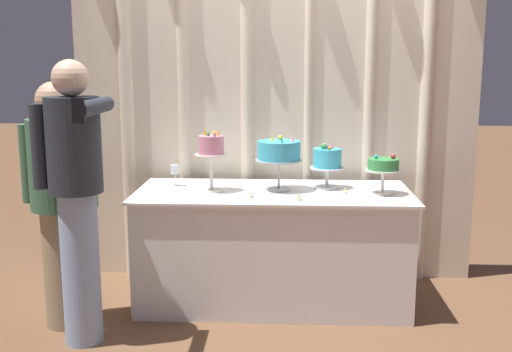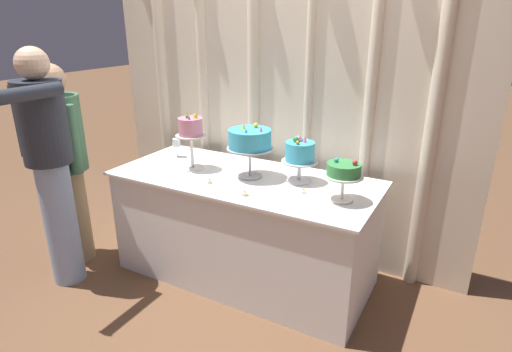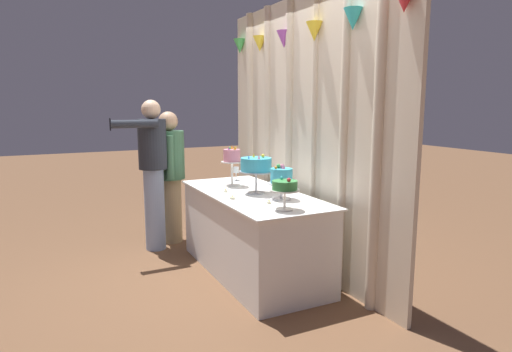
{
  "view_description": "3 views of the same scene",
  "coord_description": "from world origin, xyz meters",
  "px_view_note": "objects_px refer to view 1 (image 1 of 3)",
  "views": [
    {
      "loc": [
        0.08,
        -3.94,
        1.66
      ],
      "look_at": [
        -0.12,
        0.08,
        0.9
      ],
      "focal_mm": 42.79,
      "sensor_mm": 36.0,
      "label": 1
    },
    {
      "loc": [
        1.39,
        -2.26,
        1.83
      ],
      "look_at": [
        0.14,
        0.02,
        0.85
      ],
      "focal_mm": 29.57,
      "sensor_mm": 36.0,
      "label": 2
    },
    {
      "loc": [
        3.69,
        -1.67,
        1.63
      ],
      "look_at": [
        -0.01,
        0.15,
        0.95
      ],
      "focal_mm": 30.88,
      "sensor_mm": 36.0,
      "label": 3
    }
  ],
  "objects_px": {
    "cake_table": "(273,247)",
    "tealight_near_right": "(345,192)",
    "cake_display_leftmost": "(211,149)",
    "tealight_near_left": "(299,199)",
    "wine_glass": "(175,171)",
    "cake_display_rightmost": "(383,167)",
    "guest_girl_blue_dress": "(76,190)",
    "tealight_far_left": "(251,196)",
    "cake_display_midright": "(327,161)",
    "cake_display_midleft": "(279,152)",
    "guest_man_pink_jacket": "(60,197)"
  },
  "relations": [
    {
      "from": "cake_display_rightmost",
      "to": "guest_girl_blue_dress",
      "type": "bearing_deg",
      "value": -161.38
    },
    {
      "from": "cake_table",
      "to": "tealight_near_left",
      "type": "xyz_separation_m",
      "value": [
        0.17,
        -0.28,
        0.4
      ]
    },
    {
      "from": "wine_glass",
      "to": "tealight_near_right",
      "type": "xyz_separation_m",
      "value": [
        1.17,
        -0.21,
        -0.1
      ]
    },
    {
      "from": "cake_table",
      "to": "tealight_near_right",
      "type": "distance_m",
      "value": 0.63
    },
    {
      "from": "cake_display_leftmost",
      "to": "tealight_near_left",
      "type": "distance_m",
      "value": 0.69
    },
    {
      "from": "cake_display_midleft",
      "to": "tealight_near_right",
      "type": "bearing_deg",
      "value": -12.17
    },
    {
      "from": "tealight_far_left",
      "to": "guest_man_pink_jacket",
      "type": "relative_size",
      "value": 0.02
    },
    {
      "from": "wine_glass",
      "to": "guest_girl_blue_dress",
      "type": "height_order",
      "value": "guest_girl_blue_dress"
    },
    {
      "from": "cake_display_rightmost",
      "to": "guest_girl_blue_dress",
      "type": "distance_m",
      "value": 1.94
    },
    {
      "from": "wine_glass",
      "to": "tealight_near_right",
      "type": "height_order",
      "value": "wine_glass"
    },
    {
      "from": "wine_glass",
      "to": "tealight_near_right",
      "type": "distance_m",
      "value": 1.2
    },
    {
      "from": "cake_display_midleft",
      "to": "tealight_near_right",
      "type": "height_order",
      "value": "cake_display_midleft"
    },
    {
      "from": "cake_display_midright",
      "to": "cake_display_rightmost",
      "type": "bearing_deg",
      "value": -25.68
    },
    {
      "from": "tealight_near_right",
      "to": "guest_girl_blue_dress",
      "type": "xyz_separation_m",
      "value": [
        -1.6,
        -0.61,
        0.13
      ]
    },
    {
      "from": "cake_table",
      "to": "cake_display_midleft",
      "type": "distance_m",
      "value": 0.66
    },
    {
      "from": "tealight_near_right",
      "to": "wine_glass",
      "type": "bearing_deg",
      "value": 169.84
    },
    {
      "from": "cake_table",
      "to": "cake_display_rightmost",
      "type": "bearing_deg",
      "value": -4.9
    },
    {
      "from": "cake_display_midright",
      "to": "tealight_far_left",
      "type": "height_order",
      "value": "cake_display_midright"
    },
    {
      "from": "cake_table",
      "to": "cake_display_leftmost",
      "type": "bearing_deg",
      "value": -176.02
    },
    {
      "from": "cake_table",
      "to": "cake_display_leftmost",
      "type": "xyz_separation_m",
      "value": [
        -0.42,
        -0.03,
        0.68
      ]
    },
    {
      "from": "cake_display_midright",
      "to": "guest_girl_blue_dress",
      "type": "relative_size",
      "value": 0.19
    },
    {
      "from": "cake_display_midleft",
      "to": "guest_girl_blue_dress",
      "type": "height_order",
      "value": "guest_girl_blue_dress"
    },
    {
      "from": "cake_display_midright",
      "to": "cake_display_rightmost",
      "type": "distance_m",
      "value": 0.39
    },
    {
      "from": "tealight_near_right",
      "to": "guest_girl_blue_dress",
      "type": "relative_size",
      "value": 0.02
    },
    {
      "from": "cake_display_midright",
      "to": "tealight_far_left",
      "type": "xyz_separation_m",
      "value": [
        -0.51,
        -0.32,
        -0.18
      ]
    },
    {
      "from": "cake_display_midright",
      "to": "cake_display_midleft",
      "type": "bearing_deg",
      "value": -165.73
    },
    {
      "from": "cake_display_midright",
      "to": "tealight_far_left",
      "type": "distance_m",
      "value": 0.63
    },
    {
      "from": "cake_display_leftmost",
      "to": "cake_display_rightmost",
      "type": "relative_size",
      "value": 1.55
    },
    {
      "from": "tealight_far_left",
      "to": "wine_glass",
      "type": "bearing_deg",
      "value": 147.57
    },
    {
      "from": "cake_display_rightmost",
      "to": "tealight_near_right",
      "type": "bearing_deg",
      "value": -177.88
    },
    {
      "from": "guest_man_pink_jacket",
      "to": "guest_girl_blue_dress",
      "type": "distance_m",
      "value": 0.32
    },
    {
      "from": "cake_display_rightmost",
      "to": "tealight_near_left",
      "type": "distance_m",
      "value": 0.62
    },
    {
      "from": "wine_glass",
      "to": "guest_man_pink_jacket",
      "type": "bearing_deg",
      "value": -136.63
    },
    {
      "from": "cake_table",
      "to": "cake_display_midleft",
      "type": "height_order",
      "value": "cake_display_midleft"
    },
    {
      "from": "cake_display_rightmost",
      "to": "tealight_near_right",
      "type": "height_order",
      "value": "cake_display_rightmost"
    },
    {
      "from": "cake_table",
      "to": "guest_girl_blue_dress",
      "type": "relative_size",
      "value": 1.12
    },
    {
      "from": "guest_man_pink_jacket",
      "to": "cake_display_midright",
      "type": "bearing_deg",
      "value": 18.09
    },
    {
      "from": "cake_display_midleft",
      "to": "guest_girl_blue_dress",
      "type": "distance_m",
      "value": 1.36
    },
    {
      "from": "cake_table",
      "to": "cake_display_midright",
      "type": "height_order",
      "value": "cake_display_midright"
    },
    {
      "from": "cake_display_leftmost",
      "to": "guest_girl_blue_dress",
      "type": "bearing_deg",
      "value": -137.03
    },
    {
      "from": "cake_table",
      "to": "cake_display_leftmost",
      "type": "distance_m",
      "value": 0.8
    },
    {
      "from": "cake_table",
      "to": "tealight_far_left",
      "type": "xyz_separation_m",
      "value": [
        -0.14,
        -0.21,
        0.41
      ]
    },
    {
      "from": "cake_display_midright",
      "to": "wine_glass",
      "type": "relative_size",
      "value": 2.15
    },
    {
      "from": "cake_display_midright",
      "to": "wine_glass",
      "type": "distance_m",
      "value": 1.07
    },
    {
      "from": "cake_table",
      "to": "guest_man_pink_jacket",
      "type": "height_order",
      "value": "guest_man_pink_jacket"
    },
    {
      "from": "tealight_near_left",
      "to": "guest_girl_blue_dress",
      "type": "xyz_separation_m",
      "value": [
        -1.29,
        -0.4,
        0.13
      ]
    },
    {
      "from": "guest_girl_blue_dress",
      "to": "cake_display_midright",
      "type": "bearing_deg",
      "value": 28.03
    },
    {
      "from": "tealight_near_left",
      "to": "cake_display_rightmost",
      "type": "bearing_deg",
      "value": 21.23
    },
    {
      "from": "wine_glass",
      "to": "tealight_far_left",
      "type": "xyz_separation_m",
      "value": [
        0.56,
        -0.35,
        -0.1
      ]
    },
    {
      "from": "cake_display_leftmost",
      "to": "cake_display_midright",
      "type": "height_order",
      "value": "cake_display_leftmost"
    }
  ]
}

